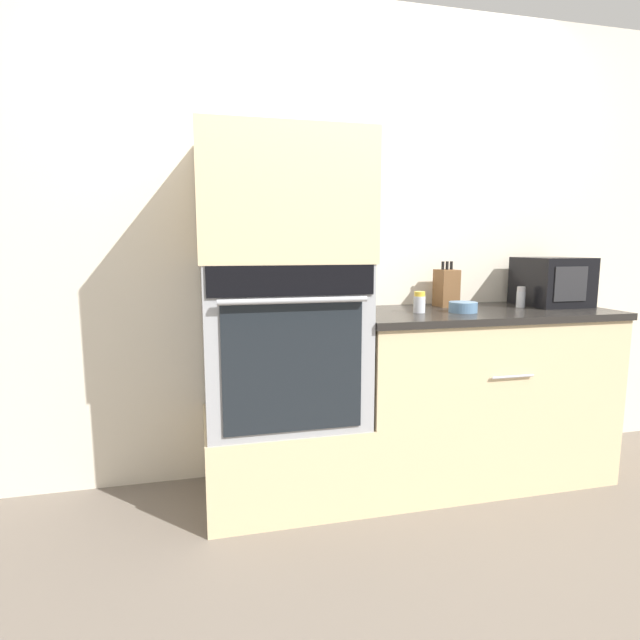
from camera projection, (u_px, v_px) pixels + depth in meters
ground_plane at (375, 518)px, 2.30m from camera, size 12.00×12.00×0.00m
wall_back at (339, 244)px, 2.72m from camera, size 8.00×0.05×2.50m
oven_cabinet_base at (283, 457)px, 2.47m from camera, size 0.75×0.60×0.41m
wall_oven at (282, 342)px, 2.38m from camera, size 0.73×0.64×0.75m
oven_cabinet_upper at (280, 200)px, 2.29m from camera, size 0.75×0.60×0.57m
counter_unit at (476, 393)px, 2.68m from camera, size 1.37×0.63×0.91m
microwave at (551, 282)px, 2.78m from camera, size 0.32×0.35×0.27m
knife_block at (446, 288)px, 2.74m from camera, size 0.10×0.13×0.25m
bowl at (463, 307)px, 2.51m from camera, size 0.14×0.14×0.05m
condiment_jar_near at (521, 297)px, 2.70m from camera, size 0.05×0.05×0.11m
condiment_jar_mid at (419, 302)px, 2.49m from camera, size 0.06×0.06×0.11m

